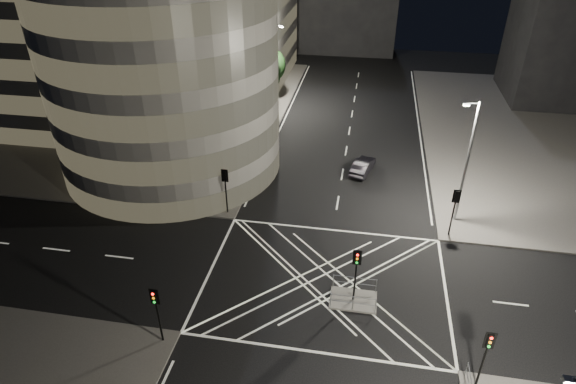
% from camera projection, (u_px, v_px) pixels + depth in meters
% --- Properties ---
extents(ground, '(120.00, 120.00, 0.00)m').
position_uv_depth(ground, '(325.00, 282.00, 32.66)').
color(ground, black).
rests_on(ground, ground).
extents(sidewalk_far_left, '(42.00, 42.00, 0.15)m').
position_uv_depth(sidewalk_far_left, '(116.00, 107.00, 59.54)').
color(sidewalk_far_left, '#5B5855').
rests_on(sidewalk_far_left, ground).
extents(central_island, '(3.00, 2.00, 0.15)m').
position_uv_depth(central_island, '(353.00, 300.00, 31.07)').
color(central_island, slate).
rests_on(central_island, ground).
extents(office_tower_curved, '(30.00, 29.00, 27.20)m').
position_uv_depth(office_tower_curved, '(131.00, 18.00, 44.78)').
color(office_tower_curved, gray).
rests_on(office_tower_curved, sidewalk_far_left).
extents(tree_a, '(4.62, 4.62, 7.10)m').
position_uv_depth(tree_a, '(212.00, 150.00, 39.35)').
color(tree_a, black).
rests_on(tree_a, sidewalk_far_left).
extents(tree_b, '(5.24, 5.24, 7.53)m').
position_uv_depth(tree_b, '(231.00, 121.00, 44.34)').
color(tree_b, black).
rests_on(tree_b, sidewalk_far_left).
extents(tree_c, '(4.19, 4.19, 7.18)m').
position_uv_depth(tree_c, '(247.00, 96.00, 49.24)').
color(tree_c, black).
rests_on(tree_c, sidewalk_far_left).
extents(tree_d, '(4.71, 4.71, 7.97)m').
position_uv_depth(tree_d, '(260.00, 73.00, 54.01)').
color(tree_d, black).
rests_on(tree_d, sidewalk_far_left).
extents(tree_e, '(3.60, 3.60, 6.39)m').
position_uv_depth(tree_e, '(271.00, 65.00, 59.53)').
color(tree_e, black).
rests_on(tree_e, sidewalk_far_left).
extents(traffic_signal_fl, '(0.55, 0.22, 4.00)m').
position_uv_depth(traffic_signal_fl, '(225.00, 183.00, 38.13)').
color(traffic_signal_fl, black).
rests_on(traffic_signal_fl, sidewalk_far_left).
extents(traffic_signal_nl, '(0.55, 0.22, 4.00)m').
position_uv_depth(traffic_signal_nl, '(156.00, 306.00, 26.73)').
color(traffic_signal_nl, black).
rests_on(traffic_signal_nl, sidewalk_near_left).
extents(traffic_signal_fr, '(0.55, 0.22, 4.00)m').
position_uv_depth(traffic_signal_fr, '(455.00, 204.00, 35.53)').
color(traffic_signal_fr, black).
rests_on(traffic_signal_fr, sidewalk_far_right).
extents(traffic_signal_nr, '(0.55, 0.22, 4.00)m').
position_uv_depth(traffic_signal_nr, '(487.00, 350.00, 24.13)').
color(traffic_signal_nr, black).
rests_on(traffic_signal_nr, sidewalk_near_right).
extents(traffic_signal_island, '(0.55, 0.22, 4.00)m').
position_uv_depth(traffic_signal_island, '(356.00, 266.00, 29.58)').
color(traffic_signal_island, black).
rests_on(traffic_signal_island, central_island).
extents(street_lamp_left_near, '(1.25, 0.25, 10.00)m').
position_uv_depth(street_lamp_left_near, '(233.00, 126.00, 41.20)').
color(street_lamp_left_near, slate).
rests_on(street_lamp_left_near, sidewalk_far_left).
extents(street_lamp_left_far, '(1.25, 0.25, 10.00)m').
position_uv_depth(street_lamp_left_far, '(275.00, 64.00, 56.29)').
color(street_lamp_left_far, slate).
rests_on(street_lamp_left_far, sidewalk_far_left).
extents(street_lamp_right_far, '(1.25, 0.25, 10.00)m').
position_uv_depth(street_lamp_right_far, '(467.00, 160.00, 35.90)').
color(street_lamp_right_far, slate).
rests_on(street_lamp_right_far, sidewalk_far_right).
extents(railing_island_south, '(2.80, 0.06, 1.10)m').
position_uv_depth(railing_island_south, '(353.00, 303.00, 29.99)').
color(railing_island_south, slate).
rests_on(railing_island_south, central_island).
extents(railing_island_north, '(2.80, 0.06, 1.10)m').
position_uv_depth(railing_island_north, '(355.00, 283.00, 31.50)').
color(railing_island_north, slate).
rests_on(railing_island_north, central_island).
extents(sedan, '(2.43, 4.33, 1.35)m').
position_uv_depth(sedan, '(363.00, 166.00, 45.24)').
color(sedan, black).
rests_on(sedan, ground).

